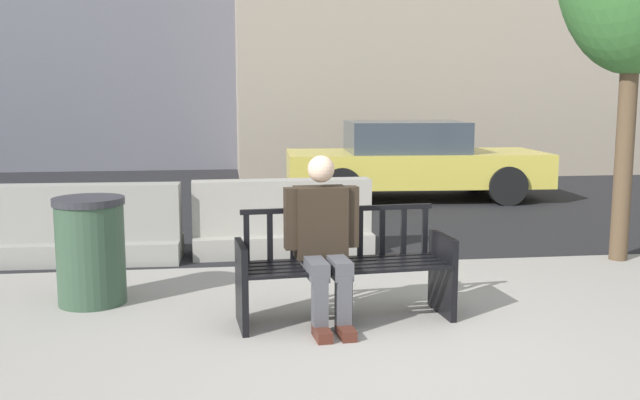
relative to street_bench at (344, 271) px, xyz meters
The scene contains 8 objects.
ground_plane 0.92m from the street_bench, 78.21° to the right, with size 200.00×200.00×0.00m, color gray.
street_asphalt 7.90m from the street_bench, 88.78° to the left, with size 120.00×12.00×0.01m, color black.
street_bench is the anchor object (origin of this frame).
seated_person 0.35m from the street_bench, 158.23° to the right, with size 0.59×0.75×1.31m.
jersey_barrier_centre 2.49m from the street_bench, 96.80° to the left, with size 2.02×0.74×0.84m.
jersey_barrier_left 3.36m from the street_bench, 135.95° to the left, with size 2.02×0.75×0.84m.
car_taxi_near 6.84m from the street_bench, 70.59° to the left, with size 4.45×2.05×1.34m.
trash_bin 2.20m from the street_bench, 160.61° to the left, with size 0.60×0.60×0.92m.
Camera 1 is at (-1.09, -4.62, 1.77)m, focal length 40.00 mm.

